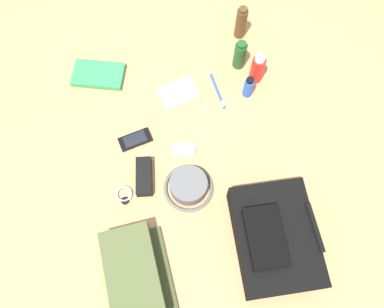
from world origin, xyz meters
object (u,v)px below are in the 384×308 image
object	(u,v)px
bucket_hat	(189,186)
cell_phone	(135,140)
media_player	(184,150)
cologne_bottle	(241,23)
wristwatch	(124,195)
sunscreen_spray	(257,69)
deodorant_spray	(248,87)
toothbrush	(218,93)
notepad	(178,94)
sunglasses_case	(144,177)
shampoo_bottle	(240,55)
toiletry_pouch	(134,274)
backpack	(274,238)
paperback_novel	(98,75)

from	to	relation	value
bucket_hat	cell_phone	bearing A→B (deg)	-144.17
media_player	cologne_bottle	bearing A→B (deg)	145.51
cell_phone	wristwatch	bearing A→B (deg)	-18.25
sunscreen_spray	bucket_hat	bearing A→B (deg)	-40.92
media_player	sunscreen_spray	bearing A→B (deg)	126.85
deodorant_spray	wristwatch	xyz separation A→B (m)	(0.32, -0.53, -0.04)
toothbrush	notepad	distance (m)	0.16
sunscreen_spray	toothbrush	world-z (taller)	sunscreen_spray
notepad	bucket_hat	bearing A→B (deg)	-20.74
toothbrush	sunglasses_case	distance (m)	0.45
media_player	shampoo_bottle	bearing A→B (deg)	138.92
sunglasses_case	notepad	bearing A→B (deg)	158.65
toiletry_pouch	cell_phone	distance (m)	0.49
backpack	bucket_hat	bearing A→B (deg)	-134.47
toiletry_pouch	wristwatch	bearing A→B (deg)	-179.69
media_player	toiletry_pouch	bearing A→B (deg)	-30.24
backpack	bucket_hat	world-z (taller)	backpack
bucket_hat	media_player	distance (m)	0.15
wristwatch	sunscreen_spray	bearing A→B (deg)	123.63
shampoo_bottle	bucket_hat	bearing A→B (deg)	-31.90
backpack	shampoo_bottle	bearing A→B (deg)	175.42
bucket_hat	cell_phone	distance (m)	0.28
backpack	shampoo_bottle	xyz separation A→B (m)	(-0.72, 0.06, 0.01)
wristwatch	toothbrush	size ratio (longest dim) A/B	0.43
toiletry_pouch	sunscreen_spray	world-z (taller)	sunscreen_spray
toiletry_pouch	media_player	world-z (taller)	toiletry_pouch
media_player	notepad	world-z (taller)	notepad
cologne_bottle	sunscreen_spray	xyz separation A→B (m)	(0.22, 0.01, -0.01)
toothbrush	sunglasses_case	world-z (taller)	sunglasses_case
paperback_novel	toothbrush	xyz separation A→B (m)	(0.17, 0.46, -0.00)
bucket_hat	paperback_novel	xyz separation A→B (m)	(-0.54, -0.27, -0.02)
bucket_hat	deodorant_spray	size ratio (longest dim) A/B	1.73
sunscreen_spray	deodorant_spray	xyz separation A→B (m)	(0.06, -0.05, -0.02)
shampoo_bottle	paperback_novel	distance (m)	0.58
paperback_novel	wristwatch	distance (m)	0.52
sunglasses_case	backpack	bearing A→B (deg)	60.10
cologne_bottle	paperback_novel	size ratio (longest dim) A/B	0.68
notepad	paperback_novel	bearing A→B (deg)	-132.17
toiletry_pouch	bucket_hat	bearing A→B (deg)	138.73
shampoo_bottle	cell_phone	xyz separation A→B (m)	(0.26, -0.46, -0.06)
backpack	sunglasses_case	bearing A→B (deg)	-127.94
sunglasses_case	deodorant_spray	bearing A→B (deg)	129.24
deodorant_spray	media_player	bearing A→B (deg)	-56.67
deodorant_spray	sunglasses_case	world-z (taller)	deodorant_spray
cell_phone	toothbrush	size ratio (longest dim) A/B	0.80
cell_phone	wristwatch	size ratio (longest dim) A/B	1.85
backpack	cell_phone	distance (m)	0.62
media_player	wristwatch	size ratio (longest dim) A/B	1.34
sunscreen_spray	toothbrush	size ratio (longest dim) A/B	0.84
toiletry_pouch	toothbrush	size ratio (longest dim) A/B	1.88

